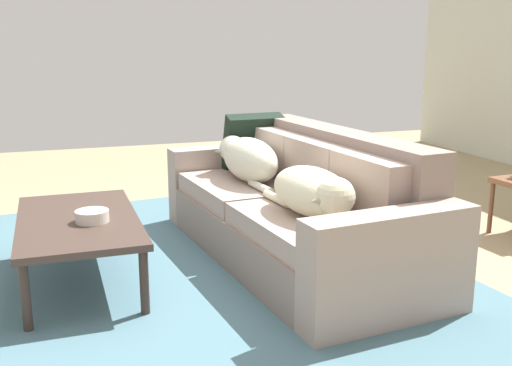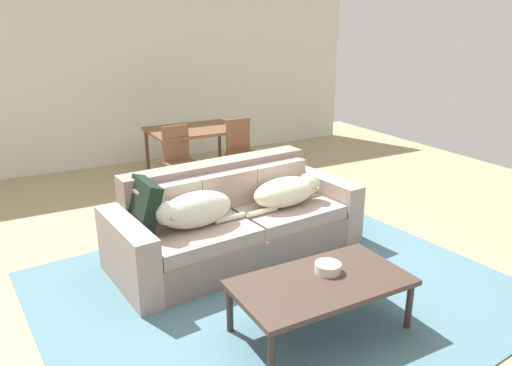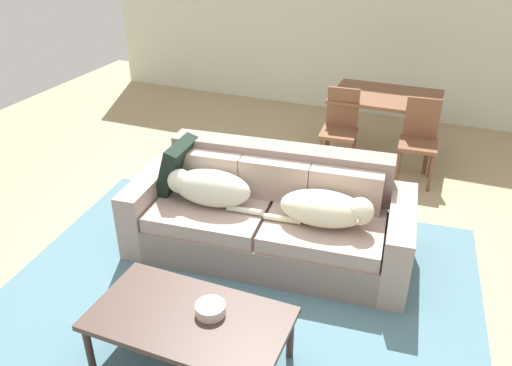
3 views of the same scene
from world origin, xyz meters
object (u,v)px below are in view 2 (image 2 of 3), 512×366
Objects in this scene: dog_on_right_cushion at (288,191)px; throw_pillow_by_left_arm at (142,207)px; dog_on_left_cushion at (193,210)px; coffee_table at (321,285)px; dining_table at (194,133)px; dining_chair_near_right at (242,149)px; couch at (234,222)px; dining_chair_near_left at (180,158)px; bowl_on_coffee_table at (328,268)px.

dog_on_right_cushion is 1.42m from throw_pillow_by_left_arm.
dog_on_left_cushion is 1.35m from coffee_table.
dining_table is at bearing 59.11° from throw_pillow_by_left_arm.
dining_table is at bearing 83.78° from dog_on_right_cushion.
dining_chair_near_right is (0.50, 1.95, -0.09)m from dog_on_right_cushion.
dog_on_left_cushion is at bearing 111.01° from coffee_table.
coffee_table is (-0.01, -1.44, 0.05)m from couch.
dog_on_left_cushion is at bearing 178.25° from dog_on_right_cushion.
dining_chair_near_left is (0.64, 2.07, -0.12)m from dog_on_left_cushion.
couch is at bearing -123.37° from dining_chair_near_right.
throw_pillow_by_left_arm reaches higher than dog_on_right_cushion.
dog_on_left_cushion is at bearing -112.02° from dining_table.
dining_chair_near_left is at bearing 61.38° from throw_pillow_by_left_arm.
coffee_table is 1.02× the size of dining_table.
dining_table is at bearing 71.33° from couch.
couch is 2.92× the size of dog_on_left_cushion.
throw_pillow_by_left_arm reaches higher than dining_table.
dining_chair_near_right reaches higher than bowl_on_coffee_table.
dining_chair_near_left reaches higher than bowl_on_coffee_table.
coffee_table is at bearing -145.86° from bowl_on_coffee_table.
couch is 1.44m from coffee_table.
coffee_table is (0.88, -1.41, -0.28)m from throw_pillow_by_left_arm.
dog_on_right_cushion is (1.02, 0.07, -0.02)m from dog_on_left_cushion.
dining_chair_near_left is (0.05, 3.23, 0.04)m from bowl_on_coffee_table.
throw_pillow_by_left_arm is (-1.42, 0.11, 0.06)m from dog_on_right_cushion.
couch is 12.65× the size of bowl_on_coffee_table.
dog_on_left_cushion is 1.83× the size of throw_pillow_by_left_arm.
dining_chair_near_right is at bearing 72.25° from coffee_table.
dining_table is (0.03, 2.52, 0.07)m from dog_on_right_cushion.
dining_chair_near_left is 0.99× the size of dining_chair_near_right.
coffee_table is 1.41× the size of dining_chair_near_left.
dining_chair_near_left is at bearing 79.98° from couch.
dining_chair_near_left is (0.16, 3.31, 0.12)m from coffee_table.
dog_on_right_cushion reaches higher than bowl_on_coffee_table.
dog_on_left_cushion is 2.80m from dining_table.
dining_chair_near_right is at bearing 43.92° from throw_pillow_by_left_arm.
bowl_on_coffee_table is 3.79m from dining_table.
couch reaches higher than bowl_on_coffee_table.
dining_chair_near_left is at bearing 172.66° from dining_chair_near_right.
dog_on_right_cushion is at bearing -1.75° from dog_on_left_cushion.
dining_chair_near_right is (0.88, -0.05, 0.02)m from dining_chair_near_left.
coffee_table is at bearing -74.52° from dog_on_left_cushion.
bowl_on_coffee_table is at bearing -91.31° from couch.
dog_on_right_cushion is at bearing -90.68° from dining_table.
dining_table is 0.76m from dining_chair_near_right.
dog_on_right_cushion is 2.04m from dining_chair_near_left.
couch reaches higher than dining_table.
bowl_on_coffee_table is 0.16× the size of dining_table.
dining_chair_near_right is at bearing 47.52° from dog_on_left_cushion.
dining_chair_near_left reaches higher than coffee_table.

